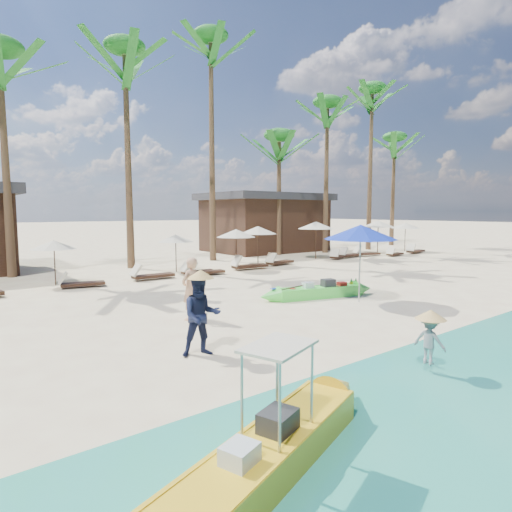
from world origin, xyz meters
TOP-DOWN VIEW (x-y plane):
  - ground at (0.00, 0.00)m, footprint 240.00×240.00m
  - wet_sand_strip at (0.00, -5.00)m, footprint 240.00×4.50m
  - green_canoe at (4.35, 2.47)m, footprint 4.82×1.61m
  - yellow_canoe at (-3.37, -4.24)m, footprint 5.43×2.20m
  - tourist at (-0.64, 2.51)m, footprint 0.74×0.62m
  - vendor_green at (-1.91, -0.25)m, footprint 0.98×0.86m
  - vendor_yellow at (0.91, -3.69)m, footprint 0.40×0.62m
  - blue_umbrella at (4.89, 1.15)m, footprint 2.38×2.38m
  - resort_parasol_5 at (-2.31, 10.70)m, footprint 1.77×1.77m
  - lounger_5_left at (-1.69, 9.55)m, footprint 1.77×0.85m
  - resort_parasol_6 at (3.37, 11.25)m, footprint 1.79×1.79m
  - lounger_6_left at (1.33, 9.71)m, footprint 1.92×0.62m
  - lounger_6_right at (3.87, 9.36)m, footprint 1.79×0.70m
  - resort_parasol_7 at (6.13, 10.01)m, footprint 2.02×2.02m
  - lounger_7_left at (3.65, 9.77)m, footprint 1.67×0.55m
  - lounger_7_right at (6.67, 9.75)m, footprint 2.04×0.77m
  - resort_parasol_8 at (8.08, 10.71)m, footprint 2.11×2.11m
  - lounger_8_left at (9.07, 10.12)m, footprint 1.95×0.88m
  - resort_parasol_9 at (12.95, 11.07)m, footprint 2.28×2.28m
  - lounger_9_left at (14.06, 10.17)m, footprint 1.90×1.14m
  - lounger_9_right at (15.20, 10.29)m, footprint 1.88×0.68m
  - resort_parasol_10 at (18.72, 10.70)m, footprint 2.27×2.27m
  - lounger_10_left at (16.80, 10.25)m, footprint 1.93×1.14m
  - lounger_10_right at (18.35, 9.07)m, footprint 1.71×0.75m
  - resort_parasol_11 at (21.95, 10.66)m, footprint 2.07×2.07m
  - lounger_11_left at (21.09, 9.27)m, footprint 1.93×0.79m
  - palm_3 at (-3.36, 14.27)m, footprint 2.08×2.08m
  - palm_4 at (2.15, 14.01)m, footprint 2.08×2.08m
  - palm_5 at (7.45, 14.38)m, footprint 2.08×2.08m
  - palm_6 at (12.84, 14.52)m, footprint 2.08×2.08m
  - palm_7 at (16.57, 13.68)m, footprint 2.08×2.08m
  - palm_8 at (21.07, 13.33)m, footprint 2.08×2.08m
  - palm_9 at (26.21, 14.81)m, footprint 2.08×2.08m
  - pavilion_east at (14.00, 17.50)m, footprint 8.80×6.60m

SIDE VIEW (x-z plane):
  - ground at x=0.00m, z-range 0.00..0.00m
  - wet_sand_strip at x=0.00m, z-range 0.00..0.01m
  - lounger_10_right at x=18.35m, z-range -0.09..0.47m
  - lounger_7_left at x=3.65m, z-range -0.09..0.47m
  - lounger_5_left at x=-1.69m, z-range -0.10..0.48m
  - lounger_6_right at x=3.87m, z-range -0.10..0.50m
  - lounger_9_left at x=14.06m, z-range -0.10..0.52m
  - lounger_10_left at x=16.80m, z-range -0.10..0.52m
  - lounger_9_right at x=15.20m, z-range -0.10..0.52m
  - green_canoe at x=4.35m, z-range -0.10..0.52m
  - lounger_8_left at x=9.07m, z-range -0.11..0.53m
  - lounger_11_left at x=21.09m, z-range -0.11..0.53m
  - lounger_6_left at x=1.33m, z-range -0.11..0.54m
  - lounger_7_right at x=6.67m, z-range -0.11..0.57m
  - yellow_canoe at x=-3.37m, z-range -0.49..0.97m
  - vendor_yellow at x=0.91m, z-range 0.18..1.08m
  - vendor_green at x=-1.91m, z-range 0.00..1.68m
  - tourist at x=-0.64m, z-range 0.00..1.73m
  - resort_parasol_5 at x=-2.31m, z-range 0.73..2.56m
  - resort_parasol_6 at x=3.37m, z-range 0.74..2.59m
  - resort_parasol_7 at x=6.13m, z-range 0.84..2.92m
  - resort_parasol_11 at x=21.95m, z-range 0.86..2.99m
  - resort_parasol_8 at x=8.08m, z-range 0.87..3.05m
  - resort_parasol_10 at x=18.72m, z-range 0.94..3.28m
  - resort_parasol_9 at x=12.95m, z-range 0.94..3.29m
  - pavilion_east at x=14.00m, z-range 0.05..4.35m
  - blue_umbrella at x=4.89m, z-range 1.03..3.59m
  - palm_6 at x=12.84m, z-range 2.79..11.31m
  - palm_9 at x=26.21m, z-range 3.14..12.97m
  - palm_3 at x=-3.36m, z-range 3.32..13.83m
  - palm_7 at x=16.57m, z-range 3.46..14.53m
  - palm_4 at x=2.15m, z-range 3.60..15.30m
  - palm_8 at x=21.07m, z-range 3.83..16.53m
  - palm_5 at x=7.45m, z-range 4.02..17.62m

